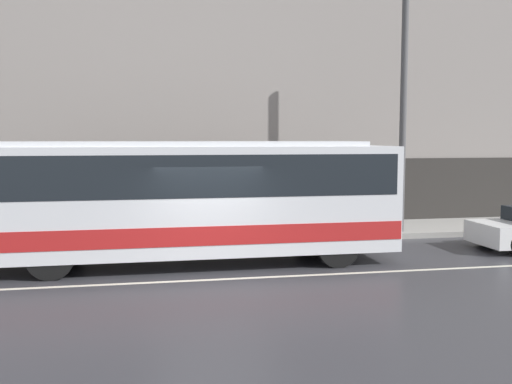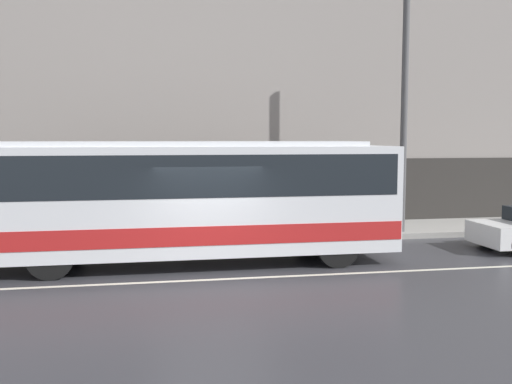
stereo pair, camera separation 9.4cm
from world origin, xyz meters
name	(u,v)px [view 2 (the right image)]	position (x,y,z in m)	size (l,w,h in m)	color
ground_plane	(212,280)	(0.00, 0.00, 0.00)	(60.00, 60.00, 0.00)	#333338
sidewalk	(194,235)	(0.00, 5.48, 0.09)	(60.00, 2.96, 0.18)	gray
building_facade	(189,93)	(0.00, 7.10, 4.67)	(60.00, 0.35, 9.70)	gray
lane_stripe	(212,280)	(0.00, 0.00, 0.00)	(54.00, 0.14, 0.01)	beige
transit_bus	(181,195)	(-0.58, 1.79, 1.73)	(10.71, 2.55, 3.07)	silver
utility_pole_near	(404,112)	(6.56, 4.45, 3.99)	(0.21, 0.21, 7.62)	#4C4C4F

